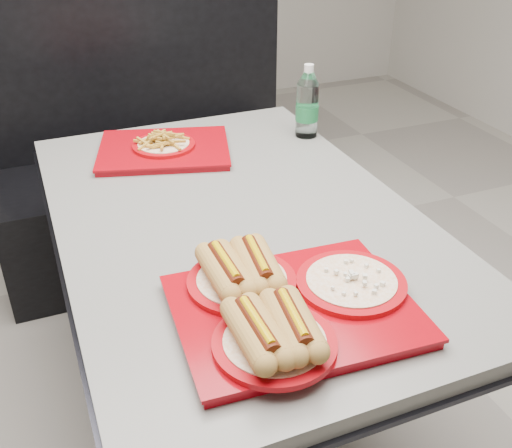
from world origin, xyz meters
name	(u,v)px	position (x,y,z in m)	size (l,w,h in m)	color
ground	(240,414)	(0.00, 0.00, 0.00)	(6.00, 6.00, 0.00)	#9A958A
diner_table	(238,266)	(0.00, 0.00, 0.58)	(0.92, 1.42, 0.75)	black
booth_bench	(150,168)	(0.00, 1.09, 0.40)	(1.30, 0.57, 1.35)	black
tray_near	(284,302)	(-0.06, -0.43, 0.79)	(0.50, 0.43, 0.10)	#92030C
tray_far	(164,147)	(-0.08, 0.45, 0.77)	(0.47, 0.41, 0.08)	#92030C
water_bottle	(307,106)	(0.40, 0.41, 0.85)	(0.08, 0.08, 0.24)	silver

